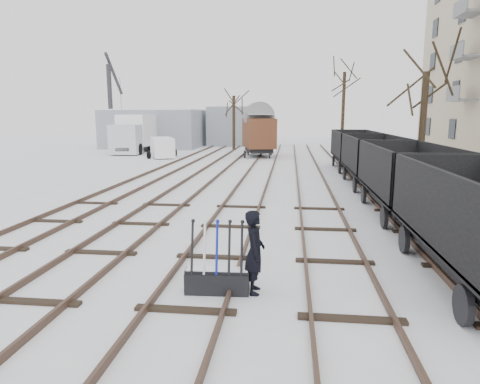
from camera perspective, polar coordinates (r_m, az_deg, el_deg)
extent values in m
plane|color=white|center=(10.97, -3.47, -8.78)|extent=(120.00, 120.00, 0.00)
cube|color=black|center=(25.91, -12.70, 2.30)|extent=(0.07, 52.00, 0.15)
cube|color=black|center=(25.47, -9.65, 2.27)|extent=(0.07, 52.00, 0.15)
cube|color=black|center=(14.94, -25.37, -4.48)|extent=(1.90, 0.20, 0.08)
cube|color=black|center=(25.08, -6.21, 2.23)|extent=(0.07, 52.00, 0.15)
cube|color=black|center=(24.80, -2.97, 2.19)|extent=(0.07, 52.00, 0.15)
cube|color=black|center=(13.60, -14.54, -5.19)|extent=(1.90, 0.20, 0.08)
cube|color=black|center=(24.58, 0.63, 2.13)|extent=(0.07, 52.00, 0.15)
cube|color=black|center=(24.48, 3.97, 2.07)|extent=(0.07, 52.00, 0.15)
cube|color=black|center=(12.84, -1.89, -5.78)|extent=(1.90, 0.20, 0.08)
cube|color=black|center=(24.45, 7.64, 1.99)|extent=(0.07, 52.00, 0.15)
cube|color=black|center=(24.52, 10.99, 1.92)|extent=(0.07, 52.00, 0.15)
cube|color=black|center=(12.76, 11.63, -6.10)|extent=(1.90, 0.20, 0.08)
cube|color=black|center=(24.69, 14.62, 1.83)|extent=(0.07, 52.00, 0.15)
cube|color=black|center=(24.93, 17.89, 1.74)|extent=(0.07, 52.00, 0.15)
cube|color=black|center=(13.36, 24.63, -6.10)|extent=(1.90, 0.20, 0.08)
cube|color=#8F96A1|center=(48.55, -11.23, 8.28)|extent=(10.00, 8.00, 4.00)
cube|color=white|center=(48.53, -11.32, 10.70)|extent=(9.80, 7.84, 0.10)
cube|color=#8F96A1|center=(50.55, 0.06, 8.78)|extent=(7.00, 6.00, 4.40)
cube|color=white|center=(50.54, 0.06, 11.33)|extent=(6.86, 5.88, 0.10)
cube|color=black|center=(8.90, -3.04, -11.92)|extent=(1.32, 0.48, 0.44)
cube|color=black|center=(8.82, -3.05, -10.47)|extent=(1.31, 0.36, 0.06)
cube|color=white|center=(8.80, -3.05, -10.23)|extent=(1.26, 0.32, 0.03)
cylinder|color=black|center=(8.73, -6.37, -7.33)|extent=(0.06, 0.32, 1.08)
cylinder|color=silver|center=(8.69, -4.73, -7.39)|extent=(0.06, 0.32, 1.08)
cylinder|color=#0B1595|center=(8.65, -3.08, -7.44)|extent=(0.06, 0.32, 1.08)
cylinder|color=black|center=(8.63, -1.42, -7.48)|extent=(0.06, 0.32, 1.08)
cylinder|color=black|center=(8.61, 0.25, -7.52)|extent=(0.06, 0.32, 1.08)
imported|color=black|center=(8.69, 1.97, -8.00)|extent=(0.46, 0.66, 1.72)
cube|color=black|center=(9.89, 24.01, -1.64)|extent=(0.10, 6.15, 1.64)
cylinder|color=black|center=(8.51, 27.63, -13.22)|extent=(0.12, 0.72, 0.72)
cube|color=black|center=(16.44, 21.18, -0.60)|extent=(1.97, 5.41, 0.41)
cube|color=black|center=(16.41, 21.23, 0.10)|extent=(2.46, 6.15, 0.12)
cube|color=black|center=(16.03, 17.33, 3.07)|extent=(0.10, 6.15, 1.64)
cube|color=black|center=(16.63, 25.35, 2.79)|extent=(0.10, 6.15, 1.64)
cube|color=white|center=(16.39, 21.25, 0.45)|extent=(2.21, 5.90, 0.06)
cylinder|color=black|center=(14.37, 18.66, -3.21)|extent=(0.12, 0.72, 0.72)
cylinder|color=black|center=(18.66, 22.99, -0.45)|extent=(0.12, 0.72, 0.72)
cube|color=black|center=(22.62, 17.22, 2.46)|extent=(1.97, 5.41, 0.41)
cube|color=black|center=(22.59, 17.25, 2.97)|extent=(2.46, 6.15, 0.12)
cube|color=black|center=(22.32, 14.37, 5.15)|extent=(0.10, 6.15, 1.64)
cube|color=black|center=(22.75, 20.28, 4.92)|extent=(0.10, 6.15, 1.64)
cube|color=white|center=(22.58, 17.26, 3.23)|extent=(2.21, 5.90, 0.06)
cylinder|color=black|center=(20.55, 15.06, 0.95)|extent=(0.12, 0.72, 0.72)
cylinder|color=black|center=(24.79, 18.93, 2.30)|extent=(0.12, 0.72, 0.72)
cube|color=black|center=(28.89, 14.96, 4.19)|extent=(1.97, 5.41, 0.41)
cube|color=black|center=(28.87, 14.98, 4.60)|extent=(2.46, 6.15, 0.12)
cube|color=black|center=(28.66, 12.71, 6.30)|extent=(0.10, 6.15, 1.64)
cube|color=black|center=(29.00, 17.37, 6.13)|extent=(0.10, 6.15, 1.64)
cube|color=white|center=(28.86, 14.99, 4.80)|extent=(2.21, 5.90, 0.06)
cylinder|color=black|center=(26.84, 13.13, 3.16)|extent=(0.12, 0.72, 0.72)
cylinder|color=black|center=(31.03, 16.49, 3.95)|extent=(0.12, 0.72, 0.72)
cube|color=black|center=(36.84, 2.48, 5.70)|extent=(2.71, 4.43, 0.37)
cube|color=#502518|center=(36.75, 2.50, 7.89)|extent=(3.27, 5.08, 2.44)
cube|color=white|center=(36.72, 2.52, 10.30)|extent=(3.00, 4.80, 0.04)
cylinder|color=black|center=(35.47, 0.63, 5.07)|extent=(0.11, 0.66, 0.66)
cylinder|color=black|center=(38.29, 4.19, 5.44)|extent=(0.11, 0.66, 0.66)
cube|color=black|center=(42.10, -13.67, 5.94)|extent=(1.54, 7.86, 0.31)
cube|color=silver|center=(39.37, -15.17, 6.79)|extent=(2.55, 2.15, 2.57)
cube|color=white|center=(42.79, -13.37, 8.02)|extent=(2.78, 5.44, 2.88)
cube|color=white|center=(42.77, -13.45, 9.98)|extent=(2.72, 5.34, 0.04)
cylinder|color=black|center=(40.05, -16.51, 5.52)|extent=(0.31, 1.03, 1.03)
cylinder|color=black|center=(44.45, -11.00, 6.20)|extent=(0.31, 1.03, 1.03)
cube|color=white|center=(36.53, -10.34, 5.89)|extent=(3.01, 4.10, 1.54)
cube|color=white|center=(36.48, -10.38, 7.12)|extent=(2.94, 4.00, 0.03)
cylinder|color=black|center=(35.67, -12.06, 4.83)|extent=(0.19, 0.60, 0.60)
cylinder|color=black|center=(37.50, -8.65, 5.20)|extent=(0.19, 0.60, 0.60)
cube|color=#2C2C31|center=(47.80, -16.64, 6.14)|extent=(2.17, 2.17, 0.87)
cylinder|color=#2C2C31|center=(47.70, -16.88, 10.80)|extent=(0.48, 0.48, 8.66)
cylinder|color=#2C2C31|center=(49.67, -16.18, 14.81)|extent=(0.99, 5.50, 3.99)
cylinder|color=black|center=(51.63, -15.04, 11.79)|extent=(0.04, 0.04, 4.87)
cylinder|color=black|center=(21.49, 23.10, 7.24)|extent=(0.30, 0.30, 5.47)
cylinder|color=black|center=(43.27, -0.83, 9.16)|extent=(0.30, 0.30, 5.38)
cylinder|color=black|center=(41.37, 13.57, 10.20)|extent=(0.30, 0.30, 7.37)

